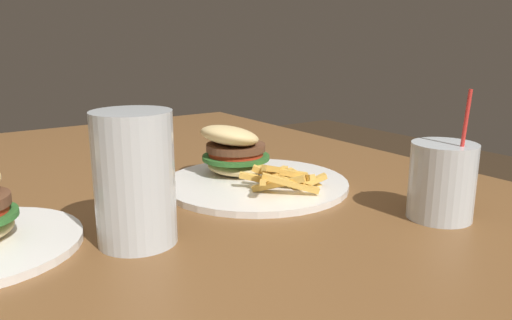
% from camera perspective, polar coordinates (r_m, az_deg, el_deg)
% --- Properties ---
extents(meal_plate_near, '(0.30, 0.30, 0.10)m').
position_cam_1_polar(meal_plate_near, '(0.83, -1.10, -0.86)').
color(meal_plate_near, white).
rests_on(meal_plate_near, dining_table).
extents(beer_glass, '(0.09, 0.09, 0.16)m').
position_cam_1_polar(beer_glass, '(0.60, -14.01, -2.67)').
color(beer_glass, silver).
rests_on(beer_glass, dining_table).
extents(juice_glass, '(0.09, 0.09, 0.18)m').
position_cam_1_polar(juice_glass, '(0.71, 20.45, -2.61)').
color(juice_glass, silver).
rests_on(juice_glass, dining_table).
extents(spoon, '(0.14, 0.14, 0.02)m').
position_cam_1_polar(spoon, '(0.81, -15.04, -3.13)').
color(spoon, silver).
rests_on(spoon, dining_table).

